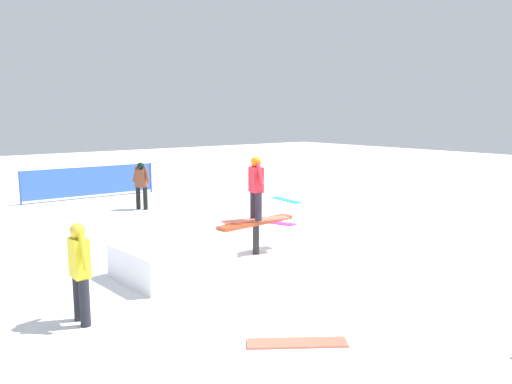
% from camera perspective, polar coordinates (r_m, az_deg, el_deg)
% --- Properties ---
extents(ground_plane, '(60.00, 60.00, 0.00)m').
position_cam_1_polar(ground_plane, '(10.54, -0.00, -7.09)').
color(ground_plane, white).
extents(rail_feature, '(1.90, 0.42, 0.72)m').
position_cam_1_polar(rail_feature, '(10.39, -0.00, -3.93)').
color(rail_feature, black).
rests_on(rail_feature, ground).
extents(snow_kicker_ramp, '(1.91, 1.63, 0.60)m').
position_cam_1_polar(snow_kicker_ramp, '(9.24, -9.52, -7.60)').
color(snow_kicker_ramp, white).
rests_on(snow_kicker_ramp, ground).
extents(main_rider_on_rail, '(1.46, 0.73, 1.34)m').
position_cam_1_polar(main_rider_on_rail, '(10.24, -0.00, 0.31)').
color(main_rider_on_rail, '#E06C51').
rests_on(main_rider_on_rail, rail_feature).
extents(bystander_yellow, '(0.22, 0.65, 1.44)m').
position_cam_1_polar(bystander_yellow, '(7.38, -19.50, -8.15)').
color(bystander_yellow, '#24242C').
rests_on(bystander_yellow, ground).
extents(bystander_brown, '(0.38, 0.58, 1.45)m').
position_cam_1_polar(bystander_brown, '(15.62, -12.98, 1.00)').
color(bystander_brown, black).
rests_on(bystander_brown, ground).
extents(loose_snowboard_magenta, '(0.78, 1.41, 0.02)m').
position_cam_1_polar(loose_snowboard_magenta, '(13.50, 1.72, -3.46)').
color(loose_snowboard_magenta, '#D03298').
rests_on(loose_snowboard_magenta, ground).
extents(loose_snowboard_coral, '(1.21, 0.98, 0.02)m').
position_cam_1_polar(loose_snowboard_coral, '(6.68, 4.70, -16.81)').
color(loose_snowboard_coral, '#E2674E').
rests_on(loose_snowboard_coral, ground).
extents(loose_snowboard_cyan, '(0.45, 1.49, 0.02)m').
position_cam_1_polar(loose_snowboard_cyan, '(16.94, 3.50, -0.92)').
color(loose_snowboard_cyan, '#1FBFCF').
rests_on(loose_snowboard_cyan, ground).
extents(safety_fence, '(4.57, 0.21, 1.10)m').
position_cam_1_polar(safety_fence, '(18.18, -18.41, 1.18)').
color(safety_fence, blue).
rests_on(safety_fence, ground).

